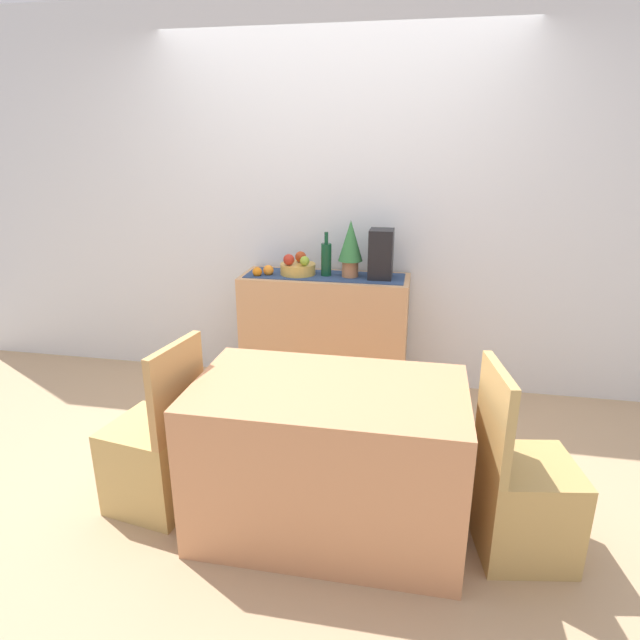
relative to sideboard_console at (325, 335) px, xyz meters
The scene contains 16 objects.
ground_plane 1.02m from the sideboard_console, 87.28° to the right, with size 6.40×6.40×0.02m, color tan.
room_wall_rear 0.95m from the sideboard_console, 80.45° to the left, with size 6.40×0.06×2.70m, color silver.
sideboard_console is the anchor object (origin of this frame).
table_runner 0.44m from the sideboard_console, ahead, with size 1.10×0.32×0.01m, color navy.
fruit_bowl 0.52m from the sideboard_console, behind, with size 0.25×0.25×0.07m, color gold.
apple_front 0.61m from the sideboard_console, 166.29° to the right, with size 0.08×0.08×0.08m, color #B12C1D.
apple_upper 0.59m from the sideboard_console, 165.82° to the left, with size 0.08×0.08×0.08m, color #AA3B18.
apple_rear 0.57m from the sideboard_console, 158.13° to the right, with size 0.07×0.07×0.07m, color #87A930.
wine_bottle 0.56m from the sideboard_console, ahead, with size 0.07×0.07×0.31m.
coffee_maker 0.72m from the sideboard_console, ahead, with size 0.16×0.18×0.34m, color black.
potted_plant 0.69m from the sideboard_console, ahead, with size 0.17×0.17×0.40m.
orange_loose_mid 0.67m from the sideboard_console, 167.86° to the right, with size 0.07×0.07×0.07m, color orange.
orange_loose_near_bowl 0.62m from the sideboard_console, behind, with size 0.07×0.07×0.07m, color orange.
dining_table 1.48m from the sideboard_console, 78.91° to the right, with size 1.24×0.73×0.74m, color tan.
chair_near_window 1.58m from the sideboard_console, 112.32° to the right, with size 0.46×0.46×0.90m.
chair_by_corner 1.87m from the sideboard_console, 51.28° to the right, with size 0.46×0.46×0.90m.
Camera 1 is at (0.62, -2.69, 1.80)m, focal length 30.27 mm.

